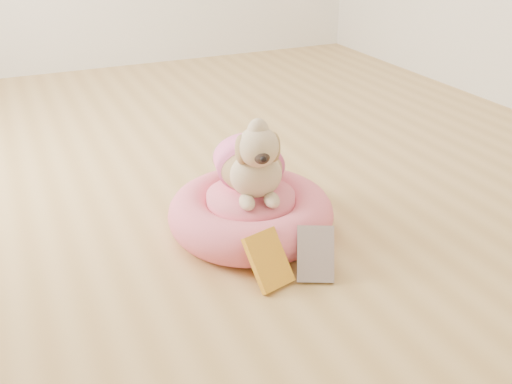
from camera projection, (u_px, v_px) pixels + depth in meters
name	position (u px, v px, depth m)	size (l,w,h in m)	color
floor	(231.00, 169.00, 2.83)	(4.50, 4.50, 0.00)	tan
pet_bed	(251.00, 213.00, 2.26)	(0.65, 0.65, 0.17)	#E55974
dog	(251.00, 149.00, 2.18)	(0.32, 0.47, 0.34)	brown
book_yellow	(268.00, 260.00, 1.95)	(0.13, 0.03, 0.20)	yellow
book_white	(316.00, 254.00, 1.98)	(0.13, 0.02, 0.20)	white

